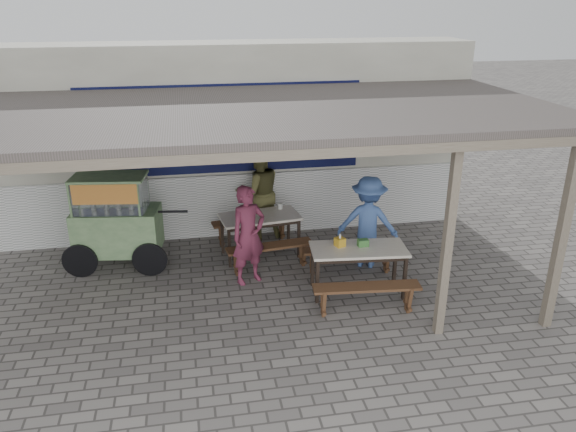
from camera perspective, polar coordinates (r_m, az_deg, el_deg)
The scene contains 17 objects.
ground at distance 8.23m, azimuth -3.03°, elevation -9.90°, with size 60.00×60.00×0.00m, color slate.
back_wall at distance 10.89m, azimuth -5.73°, elevation 7.80°, with size 9.00×1.28×3.50m.
warung_roof at distance 8.07m, azimuth -4.16°, elevation 10.24°, with size 9.00×4.21×2.81m.
table_left at distance 9.70m, azimuth -2.87°, elevation -0.40°, with size 1.43×0.87×0.75m.
bench_left_street at distance 9.30m, azimuth -1.85°, elevation -3.62°, with size 1.47×0.47×0.45m.
bench_left_wall at distance 10.36m, azimuth -3.72°, elevation -0.94°, with size 1.47×0.47×0.45m.
table_right at distance 8.54m, azimuth 7.18°, elevation -3.71°, with size 1.49×0.80×0.75m.
bench_right_street at distance 8.14m, azimuth 7.97°, elevation -7.71°, with size 1.56×0.43×0.45m.
bench_right_wall at distance 9.24m, azimuth 6.29°, elevation -3.90°, with size 1.56×0.43×0.45m.
vendor_cart at distance 9.64m, azimuth -17.14°, elevation -0.23°, with size 2.06×0.97×1.60m.
patron_street_side at distance 8.77m, azimuth -4.03°, elevation -1.96°, with size 0.58×0.38×1.60m, color maroon.
patron_wall_side at distance 10.37m, azimuth -2.99°, elevation 2.39°, with size 0.87×0.67×1.78m, color brown.
patron_right_table at distance 9.38m, azimuth 8.13°, elevation -0.62°, with size 1.01×0.58×1.57m, color #4566AB.
tissue_box at distance 8.50m, azimuth 5.29°, elevation -2.65°, with size 0.13×0.13×0.13m, color gold.
donation_box at distance 8.55m, azimuth 7.63°, elevation -2.71°, with size 0.16×0.11×0.11m, color #3A7333.
condiment_jar at distance 9.96m, azimuth -0.81°, elevation 1.02°, with size 0.09×0.09×0.10m, color silver.
condiment_bowl at distance 9.65m, azimuth -4.44°, elevation 0.13°, with size 0.20×0.20×0.05m, color white.
Camera 1 is at (-0.85, -6.97, 4.29)m, focal length 35.00 mm.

